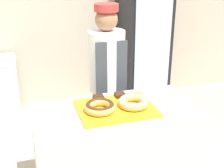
# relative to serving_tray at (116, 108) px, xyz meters

# --- Properties ---
(wall_back) EXTENTS (8.00, 0.06, 2.70)m
(wall_back) POSITION_rel_serving_tray_xyz_m (0.00, 2.13, 0.45)
(wall_back) COLOR #BCB29E
(wall_back) RESTS_ON ground_plane
(display_counter) EXTENTS (1.31, 0.66, 0.88)m
(display_counter) POSITION_rel_serving_tray_xyz_m (0.00, 0.00, -0.45)
(display_counter) COLOR beige
(display_counter) RESTS_ON ground_plane
(serving_tray) EXTENTS (0.60, 0.46, 0.02)m
(serving_tray) POSITION_rel_serving_tray_xyz_m (0.00, 0.00, 0.00)
(serving_tray) COLOR yellow
(serving_tray) RESTS_ON display_counter
(donut_chocolate_glaze) EXTENTS (0.25, 0.25, 0.07)m
(donut_chocolate_glaze) POSITION_rel_serving_tray_xyz_m (-0.14, -0.03, 0.05)
(donut_chocolate_glaze) COLOR tan
(donut_chocolate_glaze) RESTS_ON serving_tray
(donut_light_glaze) EXTENTS (0.25, 0.25, 0.07)m
(donut_light_glaze) POSITION_rel_serving_tray_xyz_m (0.14, -0.03, 0.05)
(donut_light_glaze) COLOR tan
(donut_light_glaze) RESTS_ON serving_tray
(brownie_back_left) EXTENTS (0.09, 0.09, 0.03)m
(brownie_back_left) POSITION_rel_serving_tray_xyz_m (-0.09, 0.17, 0.03)
(brownie_back_left) COLOR #382111
(brownie_back_left) RESTS_ON serving_tray
(brownie_back_right) EXTENTS (0.09, 0.09, 0.03)m
(brownie_back_right) POSITION_rel_serving_tray_xyz_m (0.09, 0.17, 0.03)
(brownie_back_right) COLOR #382111
(brownie_back_right) RESTS_ON serving_tray
(baker_person) EXTENTS (0.35, 0.35, 1.62)m
(baker_person) POSITION_rel_serving_tray_xyz_m (0.11, 0.64, -0.04)
(baker_person) COLOR #4C4C51
(baker_person) RESTS_ON ground_plane
(beverage_fridge) EXTENTS (0.59, 0.67, 1.88)m
(beverage_fridge) POSITION_rel_serving_tray_xyz_m (0.95, 1.74, 0.04)
(beverage_fridge) COLOR black
(beverage_fridge) RESTS_ON ground_plane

